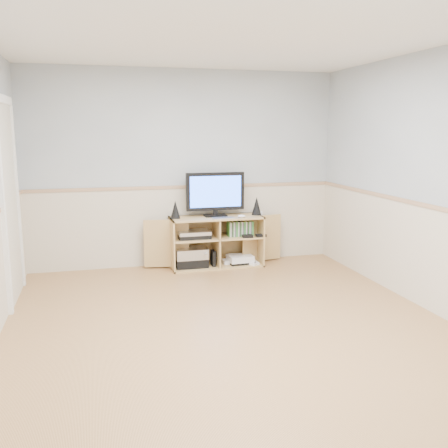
{
  "coord_description": "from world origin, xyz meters",
  "views": [
    {
      "loc": [
        -1.13,
        -4.1,
        1.74
      ],
      "look_at": [
        0.25,
        1.2,
        0.71
      ],
      "focal_mm": 40.0,
      "sensor_mm": 36.0,
      "label": 1
    }
  ],
  "objects_px": {
    "keyboard": "(223,218)",
    "game_consoles": "(239,259)",
    "media_cabinet": "(215,240)",
    "monitor": "(215,193)"
  },
  "relations": [
    {
      "from": "media_cabinet",
      "to": "game_consoles",
      "type": "xyz_separation_m",
      "value": [
        0.3,
        -0.07,
        -0.26
      ]
    },
    {
      "from": "media_cabinet",
      "to": "game_consoles",
      "type": "distance_m",
      "value": 0.41
    },
    {
      "from": "keyboard",
      "to": "game_consoles",
      "type": "distance_m",
      "value": 0.65
    },
    {
      "from": "monitor",
      "to": "keyboard",
      "type": "relative_size",
      "value": 2.76
    },
    {
      "from": "media_cabinet",
      "to": "keyboard",
      "type": "distance_m",
      "value": 0.38
    },
    {
      "from": "media_cabinet",
      "to": "game_consoles",
      "type": "height_order",
      "value": "media_cabinet"
    },
    {
      "from": "monitor",
      "to": "game_consoles",
      "type": "relative_size",
      "value": 1.67
    },
    {
      "from": "media_cabinet",
      "to": "keyboard",
      "type": "xyz_separation_m",
      "value": [
        0.06,
        -0.19,
        0.32
      ]
    },
    {
      "from": "media_cabinet",
      "to": "monitor",
      "type": "distance_m",
      "value": 0.62
    },
    {
      "from": "media_cabinet",
      "to": "monitor",
      "type": "xyz_separation_m",
      "value": [
        0.0,
        -0.01,
        0.62
      ]
    }
  ]
}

